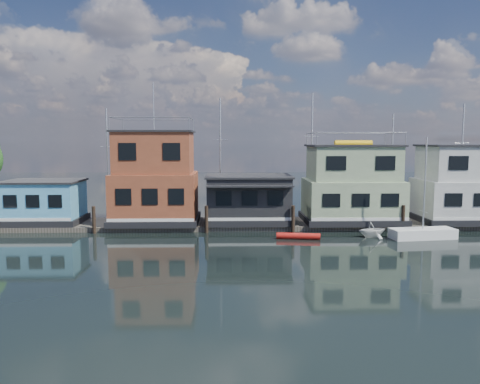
{
  "coord_description": "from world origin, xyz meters",
  "views": [
    {
      "loc": [
        -2.27,
        -27.99,
        7.5
      ],
      "look_at": [
        -1.22,
        12.0,
        3.0
      ],
      "focal_mm": 35.0,
      "sensor_mm": 36.0,
      "label": 1
    }
  ],
  "objects_px": {
    "houseboat_green": "(352,185)",
    "houseboat_white": "(466,185)",
    "red_kayak": "(298,236)",
    "dinghy_white": "(372,230)",
    "houseboat_dark": "(248,199)",
    "day_sailer": "(423,233)",
    "houseboat_red": "(155,179)",
    "houseboat_blue": "(44,202)"
  },
  "relations": [
    {
      "from": "houseboat_white",
      "to": "day_sailer",
      "type": "xyz_separation_m",
      "value": [
        -5.95,
        -5.39,
        -3.09
      ]
    },
    {
      "from": "houseboat_dark",
      "to": "houseboat_red",
      "type": "bearing_deg",
      "value": 179.86
    },
    {
      "from": "houseboat_red",
      "to": "houseboat_blue",
      "type": "bearing_deg",
      "value": -180.0
    },
    {
      "from": "houseboat_white",
      "to": "red_kayak",
      "type": "bearing_deg",
      "value": -160.72
    },
    {
      "from": "houseboat_red",
      "to": "dinghy_white",
      "type": "bearing_deg",
      "value": -15.73
    },
    {
      "from": "houseboat_red",
      "to": "day_sailer",
      "type": "relative_size",
      "value": 1.54
    },
    {
      "from": "houseboat_red",
      "to": "houseboat_white",
      "type": "bearing_deg",
      "value": 0.0
    },
    {
      "from": "houseboat_dark",
      "to": "dinghy_white",
      "type": "bearing_deg",
      "value": -27.51
    },
    {
      "from": "houseboat_red",
      "to": "day_sailer",
      "type": "height_order",
      "value": "houseboat_red"
    },
    {
      "from": "houseboat_red",
      "to": "red_kayak",
      "type": "distance_m",
      "value": 13.32
    },
    {
      "from": "houseboat_red",
      "to": "red_kayak",
      "type": "height_order",
      "value": "houseboat_red"
    },
    {
      "from": "houseboat_green",
      "to": "houseboat_white",
      "type": "distance_m",
      "value": 10.0
    },
    {
      "from": "houseboat_dark",
      "to": "houseboat_green",
      "type": "bearing_deg",
      "value": 0.12
    },
    {
      "from": "day_sailer",
      "to": "dinghy_white",
      "type": "xyz_separation_m",
      "value": [
        -3.72,
        0.5,
        0.17
      ]
    },
    {
      "from": "day_sailer",
      "to": "red_kayak",
      "type": "bearing_deg",
      "value": 172.77
    },
    {
      "from": "houseboat_dark",
      "to": "houseboat_white",
      "type": "distance_m",
      "value": 19.03
    },
    {
      "from": "houseboat_red",
      "to": "houseboat_green",
      "type": "xyz_separation_m",
      "value": [
        17.0,
        0.0,
        -0.55
      ]
    },
    {
      "from": "houseboat_white",
      "to": "day_sailer",
      "type": "height_order",
      "value": "day_sailer"
    },
    {
      "from": "houseboat_dark",
      "to": "dinghy_white",
      "type": "height_order",
      "value": "houseboat_dark"
    },
    {
      "from": "houseboat_blue",
      "to": "houseboat_green",
      "type": "height_order",
      "value": "houseboat_green"
    },
    {
      "from": "houseboat_white",
      "to": "dinghy_white",
      "type": "relative_size",
      "value": 3.62
    },
    {
      "from": "houseboat_green",
      "to": "houseboat_white",
      "type": "height_order",
      "value": "houseboat_green"
    },
    {
      "from": "houseboat_blue",
      "to": "houseboat_dark",
      "type": "distance_m",
      "value": 17.5
    },
    {
      "from": "red_kayak",
      "to": "dinghy_white",
      "type": "relative_size",
      "value": 1.42
    },
    {
      "from": "houseboat_white",
      "to": "red_kayak",
      "type": "xyz_separation_m",
      "value": [
        -15.45,
        -5.41,
        -3.3
      ]
    },
    {
      "from": "red_kayak",
      "to": "houseboat_dark",
      "type": "bearing_deg",
      "value": 131.78
    },
    {
      "from": "houseboat_green",
      "to": "dinghy_white",
      "type": "distance_m",
      "value": 5.71
    },
    {
      "from": "houseboat_dark",
      "to": "red_kayak",
      "type": "bearing_deg",
      "value": -56.64
    },
    {
      "from": "houseboat_white",
      "to": "dinghy_white",
      "type": "xyz_separation_m",
      "value": [
        -9.66,
        -4.88,
        -2.93
      ]
    },
    {
      "from": "day_sailer",
      "to": "houseboat_dark",
      "type": "bearing_deg",
      "value": 150.29
    },
    {
      "from": "red_kayak",
      "to": "dinghy_white",
      "type": "bearing_deg",
      "value": 13.58
    },
    {
      "from": "houseboat_green",
      "to": "houseboat_white",
      "type": "xyz_separation_m",
      "value": [
        10.0,
        -0.0,
        -0.01
      ]
    },
    {
      "from": "houseboat_green",
      "to": "dinghy_white",
      "type": "relative_size",
      "value": 3.62
    },
    {
      "from": "houseboat_dark",
      "to": "day_sailer",
      "type": "xyz_separation_m",
      "value": [
        13.05,
        -5.37,
        -1.97
      ]
    },
    {
      "from": "day_sailer",
      "to": "dinghy_white",
      "type": "relative_size",
      "value": 3.33
    },
    {
      "from": "houseboat_white",
      "to": "houseboat_red",
      "type": "bearing_deg",
      "value": -180.0
    },
    {
      "from": "day_sailer",
      "to": "houseboat_white",
      "type": "bearing_deg",
      "value": 34.81
    },
    {
      "from": "houseboat_red",
      "to": "day_sailer",
      "type": "bearing_deg",
      "value": -14.35
    },
    {
      "from": "houseboat_dark",
      "to": "dinghy_white",
      "type": "xyz_separation_m",
      "value": [
        9.34,
        -4.86,
        -1.81
      ]
    },
    {
      "from": "houseboat_green",
      "to": "day_sailer",
      "type": "bearing_deg",
      "value": -53.03
    },
    {
      "from": "houseboat_blue",
      "to": "houseboat_red",
      "type": "distance_m",
      "value": 9.69
    },
    {
      "from": "day_sailer",
      "to": "houseboat_red",
      "type": "bearing_deg",
      "value": 158.29
    }
  ]
}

